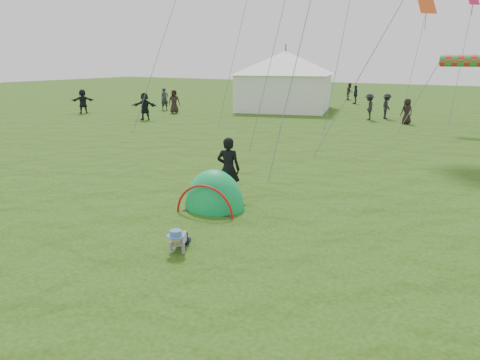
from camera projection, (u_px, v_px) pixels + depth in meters
The scene contains 17 objects.
ground at pixel (170, 241), 10.50m from camera, with size 140.00×140.00×0.00m, color #15450A.
crawling_toddler at pixel (179, 238), 9.93m from camera, with size 0.49×0.71×0.54m, color black, non-canonical shape.
popup_tent at pixel (215, 208), 12.80m from camera, with size 1.68×1.39×2.18m, color #048D44.
standing_adult at pixel (228, 169), 13.34m from camera, with size 0.67×0.44×1.84m, color black.
event_marquee at pixel (285, 79), 36.57m from camera, with size 7.06×7.06×4.85m, color white, non-canonical shape.
crowd_person_0 at pixel (165, 99), 36.67m from camera, with size 0.63×0.41×1.72m, color #292A31.
crowd_person_1 at pixel (280, 94), 41.88m from camera, with size 0.81×0.63×1.67m, color #352724.
crowd_person_4 at pixel (174, 101), 34.71m from camera, with size 0.84×0.55×1.72m, color black.
crowd_person_5 at pixel (83, 101), 34.54m from camera, with size 1.64×0.52×1.77m, color black.
crowd_person_7 at pixel (350, 92), 45.45m from camera, with size 0.80×0.62×1.65m, color #332822.
crowd_person_9 at pixel (387, 106), 31.38m from camera, with size 1.09×0.63×1.69m, color black.
crowd_person_10 at pixel (407, 111), 28.99m from camera, with size 0.77×0.50×1.58m, color black.
crowd_person_11 at pixel (145, 106), 30.82m from camera, with size 1.67×0.53×1.80m, color black.
crowd_person_14 at pixel (355, 95), 41.72m from camera, with size 0.97×0.40×1.65m, color #1C252E.
crowd_person_15 at pixel (369, 107), 30.78m from camera, with size 1.12×0.64×1.73m, color black.
diamond_kite_0 at pixel (473, 0), 30.74m from camera, with size 0.78×0.78×0.00m, color #E81A5E.
diamond_kite_1 at pixel (427, 5), 32.45m from camera, with size 1.28×1.28×0.00m, color #F5561E.
Camera 1 is at (6.49, -7.53, 3.99)m, focal length 35.00 mm.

